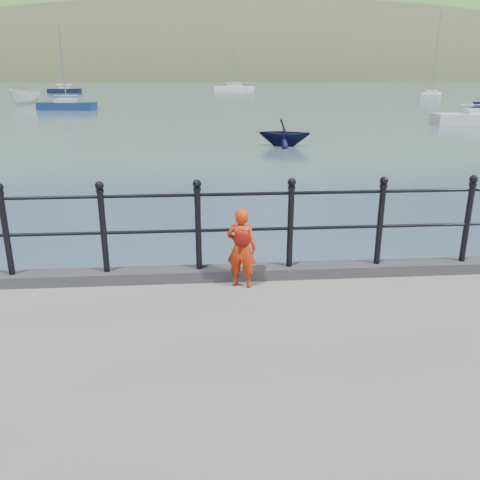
{
  "coord_description": "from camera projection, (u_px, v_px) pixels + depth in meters",
  "views": [
    {
      "loc": [
        -0.56,
        -6.41,
        3.65
      ],
      "look_at": [
        -0.06,
        -0.2,
        1.55
      ],
      "focal_mm": 38.0,
      "sensor_mm": 36.0,
      "label": 1
    }
  ],
  "objects": [
    {
      "name": "sailboat_deep",
      "position": [
        235.0,
        89.0,
        89.83
      ],
      "size": [
        7.15,
        3.89,
        10.03
      ],
      "rotation": [
        0.0,
        0.0,
        -0.28
      ],
      "color": "white",
      "rests_on": "ground"
    },
    {
      "name": "ground",
      "position": [
        243.0,
        338.0,
        7.26
      ],
      "size": [
        600.0,
        600.0,
        0.0
      ],
      "primitive_type": "plane",
      "color": "#2D4251",
      "rests_on": "ground"
    },
    {
      "name": "kerb",
      "position": [
        244.0,
        272.0,
        6.77
      ],
      "size": [
        60.0,
        0.3,
        0.15
      ],
      "primitive_type": "cube",
      "color": "#28282B",
      "rests_on": "quay"
    },
    {
      "name": "launch_white",
      "position": [
        25.0,
        96.0,
        54.35
      ],
      "size": [
        3.31,
        4.72,
        1.71
      ],
      "primitive_type": "imported",
      "rotation": [
        0.0,
        0.0,
        -0.42
      ],
      "color": "white",
      "rests_on": "ground"
    },
    {
      "name": "launch_navy",
      "position": [
        284.0,
        133.0,
        25.09
      ],
      "size": [
        3.0,
        2.76,
        1.33
      ],
      "primitive_type": "imported",
      "rotation": [
        0.0,
        0.0,
        1.31
      ],
      "color": "black",
      "rests_on": "ground"
    },
    {
      "name": "sailboat_left",
      "position": [
        65.0,
        91.0,
        79.69
      ],
      "size": [
        5.1,
        1.74,
        7.32
      ],
      "rotation": [
        0.0,
        0.0,
        -0.04
      ],
      "color": "black",
      "rests_on": "ground"
    },
    {
      "name": "sailboat_port",
      "position": [
        67.0,
        106.0,
        47.36
      ],
      "size": [
        5.47,
        2.56,
        7.73
      ],
      "rotation": [
        0.0,
        0.0,
        -0.17
      ],
      "color": "navy",
      "rests_on": "ground"
    },
    {
      "name": "sailboat_near",
      "position": [
        480.0,
        119.0,
        35.51
      ],
      "size": [
        6.49,
        1.98,
        8.82
      ],
      "rotation": [
        0.0,
        0.0,
        -0.03
      ],
      "color": "beige",
      "rests_on": "ground"
    },
    {
      "name": "child",
      "position": [
        241.0,
        247.0,
        6.37
      ],
      "size": [
        0.44,
        0.36,
        1.04
      ],
      "rotation": [
        0.0,
        0.0,
        2.82
      ],
      "color": "red",
      "rests_on": "quay"
    },
    {
      "name": "railing",
      "position": [
        245.0,
        219.0,
        6.54
      ],
      "size": [
        18.11,
        0.11,
        1.2
      ],
      "color": "black",
      "rests_on": "kerb"
    },
    {
      "name": "sailboat_far",
      "position": [
        431.0,
        96.0,
        65.48
      ],
      "size": [
        5.3,
        7.56,
        10.52
      ],
      "rotation": [
        0.0,
        0.0,
        1.08
      ],
      "color": "silver",
      "rests_on": "ground"
    },
    {
      "name": "far_shore",
      "position": [
        280.0,
        126.0,
        243.49
      ],
      "size": [
        830.0,
        200.0,
        156.0
      ],
      "color": "#333A21",
      "rests_on": "ground"
    }
  ]
}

